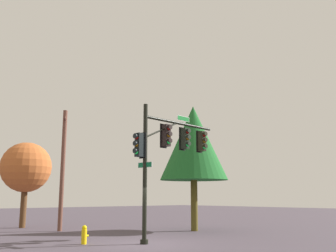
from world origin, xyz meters
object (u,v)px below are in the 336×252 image
Objects in this scene: signal_pole_assembly at (169,147)px; tree_mid at (26,168)px; tree_near at (193,143)px; fire_hydrant at (84,235)px; utility_pole at (63,167)px.

tree_mid is (-2.12, 12.70, -0.44)m from signal_pole_assembly.
tree_mid is (-7.07, 9.58, -1.41)m from tree_near.
tree_mid is (1.51, 11.08, 3.70)m from fire_hydrant.
signal_pole_assembly is 0.85× the size of utility_pole.
signal_pole_assembly is at bearing -147.79° from tree_near.
fire_hydrant is at bearing -97.76° from tree_mid.
fire_hydrant is 0.10× the size of tree_near.
signal_pole_assembly is 12.89m from tree_mid.
fire_hydrant is 10.10m from tree_near.
tree_near is 11.99m from tree_mid.
fire_hydrant is at bearing 155.85° from signal_pole_assembly.
tree_near is 1.35× the size of tree_mid.
utility_pole reaches higher than tree_mid.
fire_hydrant is (-3.63, 1.63, -4.15)m from signal_pole_assembly.
utility_pole is at bearing 99.28° from signal_pole_assembly.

